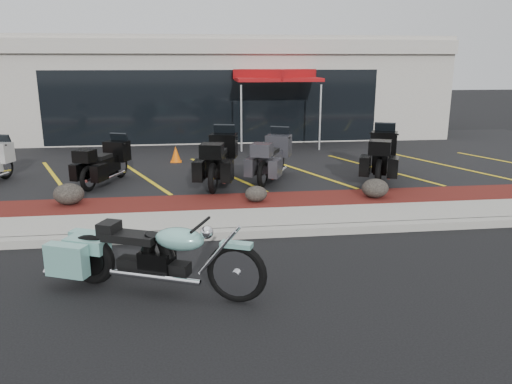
{
  "coord_description": "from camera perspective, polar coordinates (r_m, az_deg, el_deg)",
  "views": [
    {
      "loc": [
        -0.81,
        -7.64,
        3.11
      ],
      "look_at": [
        0.32,
        1.2,
        0.76
      ],
      "focal_mm": 35.0,
      "sensor_mm": 36.0,
      "label": 1
    }
  ],
  "objects": [
    {
      "name": "boulder_mid",
      "position": [
        10.75,
        0.01,
        -0.2
      ],
      "size": [
        0.49,
        0.4,
        0.34
      ],
      "primitive_type": "ellipsoid",
      "color": "black",
      "rests_on": "mulch_bed"
    },
    {
      "name": "curb",
      "position": [
        9.1,
        -1.78,
        -4.73
      ],
      "size": [
        24.0,
        0.25,
        0.15
      ],
      "primitive_type": "cube",
      "color": "gray",
      "rests_on": "ground"
    },
    {
      "name": "touring_white",
      "position": [
        14.32,
        -26.89,
        3.6
      ],
      "size": [
        1.34,
        2.13,
        1.16
      ],
      "primitive_type": null,
      "rotation": [
        0.0,
        0.0,
        1.26
      ],
      "color": "beige",
      "rests_on": "upper_lot"
    },
    {
      "name": "touring_black_front",
      "position": [
        13.42,
        -15.3,
        4.06
      ],
      "size": [
        1.48,
        2.16,
        1.18
      ],
      "primitive_type": null,
      "rotation": [
        0.0,
        0.0,
        1.18
      ],
      "color": "black",
      "rests_on": "upper_lot"
    },
    {
      "name": "boulder_left",
      "position": [
        11.25,
        -20.61,
        -0.21
      ],
      "size": [
        0.64,
        0.53,
        0.45
      ],
      "primitive_type": "ellipsoid",
      "color": "black",
      "rests_on": "mulch_bed"
    },
    {
      "name": "mulch_bed",
      "position": [
        10.9,
        -2.75,
        -1.39
      ],
      "size": [
        24.0,
        1.2,
        0.16
      ],
      "primitive_type": "cube",
      "color": "#3C120D",
      "rests_on": "ground"
    },
    {
      "name": "touring_black_rear",
      "position": [
        13.86,
        14.38,
        4.88
      ],
      "size": [
        1.81,
        2.53,
        1.38
      ],
      "primitive_type": null,
      "rotation": [
        0.0,
        0.0,
        1.14
      ],
      "color": "black",
      "rests_on": "upper_lot"
    },
    {
      "name": "touring_black_mid",
      "position": [
        13.05,
        -3.61,
        4.74
      ],
      "size": [
        1.41,
        2.53,
        1.39
      ],
      "primitive_type": null,
      "rotation": [
        0.0,
        0.0,
        1.35
      ],
      "color": "black",
      "rests_on": "upper_lot"
    },
    {
      "name": "upper_lot",
      "position": [
        16.15,
        -4.3,
        3.9
      ],
      "size": [
        26.0,
        9.6,
        0.15
      ],
      "primitive_type": "cube",
      "color": "black",
      "rests_on": "ground"
    },
    {
      "name": "boulder_right",
      "position": [
        11.37,
        13.46,
        0.43
      ],
      "size": [
        0.6,
        0.5,
        0.43
      ],
      "primitive_type": "ellipsoid",
      "color": "black",
      "rests_on": "mulch_bed"
    },
    {
      "name": "dealership_building",
      "position": [
        22.15,
        -5.3,
        11.85
      ],
      "size": [
        18.0,
        8.16,
        4.0
      ],
      "color": "#A79F96",
      "rests_on": "ground"
    },
    {
      "name": "hero_cruiser",
      "position": [
        6.56,
        -2.23,
        -8.27
      ],
      "size": [
        3.15,
        1.93,
        1.09
      ],
      "primitive_type": null,
      "rotation": [
        0.0,
        0.0,
        -0.4
      ],
      "color": "#71AFA5",
      "rests_on": "ground"
    },
    {
      "name": "traffic_cone",
      "position": [
        15.25,
        -9.15,
        4.3
      ],
      "size": [
        0.37,
        0.37,
        0.48
      ],
      "primitive_type": "cone",
      "rotation": [
        0.0,
        0.0,
        -0.23
      ],
      "color": "#E65D07",
      "rests_on": "upper_lot"
    },
    {
      "name": "popup_canopy",
      "position": [
        18.1,
        2.18,
        13.07
      ],
      "size": [
        3.62,
        3.62,
        2.67
      ],
      "rotation": [
        0.0,
        0.0,
        -0.32
      ],
      "color": "silver",
      "rests_on": "upper_lot"
    },
    {
      "name": "touring_grey",
      "position": [
        13.39,
        2.73,
        4.79
      ],
      "size": [
        1.69,
        2.37,
        1.29
      ],
      "primitive_type": null,
      "rotation": [
        0.0,
        0.0,
        1.14
      ],
      "color": "#323237",
      "rests_on": "upper_lot"
    },
    {
      "name": "ground",
      "position": [
        8.29,
        -1.17,
        -7.28
      ],
      "size": [
        90.0,
        90.0,
        0.0
      ],
      "primitive_type": "plane",
      "color": "black",
      "rests_on": "ground"
    },
    {
      "name": "sidewalk",
      "position": [
        9.76,
        -2.18,
        -3.36
      ],
      "size": [
        24.0,
        1.2,
        0.15
      ],
      "primitive_type": "cube",
      "color": "gray",
      "rests_on": "ground"
    }
  ]
}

